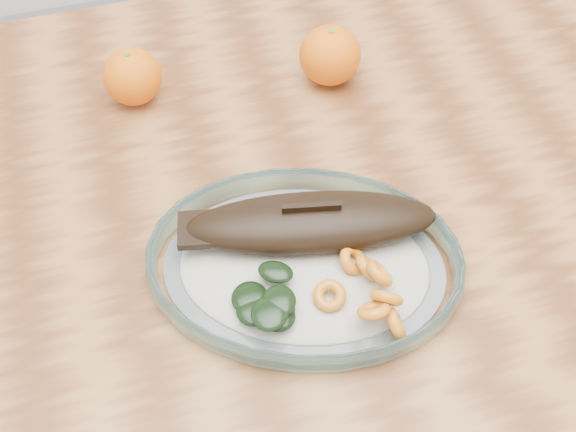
{
  "coord_description": "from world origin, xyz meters",
  "views": [
    {
      "loc": [
        -0.16,
        -0.5,
        1.38
      ],
      "look_at": [
        -0.03,
        -0.05,
        0.77
      ],
      "focal_mm": 45.0,
      "sensor_mm": 36.0,
      "label": 1
    }
  ],
  "objects_px": {
    "plated_meal": "(305,260)",
    "orange_right": "(330,55)",
    "dining_table": "(302,237)",
    "orange_left": "(133,77)"
  },
  "relations": [
    {
      "from": "plated_meal",
      "to": "orange_right",
      "type": "bearing_deg",
      "value": 87.27
    },
    {
      "from": "dining_table",
      "to": "plated_meal",
      "type": "relative_size",
      "value": 1.62
    },
    {
      "from": "dining_table",
      "to": "orange_left",
      "type": "relative_size",
      "value": 16.62
    },
    {
      "from": "plated_meal",
      "to": "orange_right",
      "type": "height_order",
      "value": "plated_meal"
    },
    {
      "from": "plated_meal",
      "to": "orange_right",
      "type": "distance_m",
      "value": 0.3
    },
    {
      "from": "dining_table",
      "to": "orange_right",
      "type": "relative_size",
      "value": 15.53
    },
    {
      "from": "orange_right",
      "to": "orange_left",
      "type": "bearing_deg",
      "value": 172.38
    },
    {
      "from": "dining_table",
      "to": "orange_left",
      "type": "height_order",
      "value": "orange_left"
    },
    {
      "from": "dining_table",
      "to": "plated_meal",
      "type": "bearing_deg",
      "value": -106.53
    },
    {
      "from": "dining_table",
      "to": "orange_right",
      "type": "bearing_deg",
      "value": 63.01
    }
  ]
}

